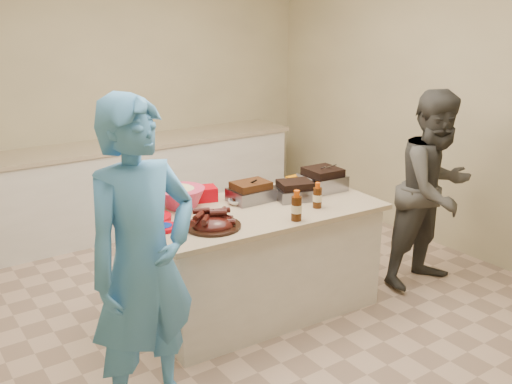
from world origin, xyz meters
TOP-DOWN VIEW (x-y plane):
  - room at (0.00, 0.00)m, footprint 4.50×5.00m
  - back_counter at (0.00, 2.20)m, footprint 3.60×0.64m
  - island at (0.11, 0.05)m, footprint 1.75×0.99m
  - rib_platter at (-0.36, -0.10)m, footprint 0.43×0.43m
  - pulled_pork_tray at (0.14, 0.21)m, footprint 0.31×0.23m
  - brisket_tray at (0.44, 0.06)m, footprint 0.34×0.31m
  - roasting_pan at (0.76, 0.13)m, footprint 0.31×0.31m
  - coleslaw_bowl at (-0.34, 0.38)m, footprint 0.36×0.36m
  - sausage_plate at (0.25, 0.38)m, footprint 0.35×0.35m
  - mac_cheese_dish at (0.72, 0.28)m, footprint 0.31×0.24m
  - bbq_bottle_a at (0.16, -0.30)m, footprint 0.07×0.07m
  - bbq_bottle_b at (0.44, -0.18)m, footprint 0.07×0.07m
  - mustard_bottle at (0.03, 0.18)m, footprint 0.04×0.04m
  - sauce_bowl at (0.01, 0.20)m, footprint 0.12×0.05m
  - plate_stack_large at (-0.63, 0.25)m, footprint 0.27×0.27m
  - plate_stack_small at (-0.64, 0.05)m, footprint 0.19×0.19m
  - plastic_cup at (-0.62, 0.45)m, footprint 0.10×0.09m
  - basket_stack at (-0.15, 0.42)m, footprint 0.24×0.20m
  - guest_gray at (1.51, -0.36)m, footprint 0.77×1.58m

SIDE VIEW (x-z plane):
  - room at x=0.00m, z-range -1.35..1.35m
  - island at x=0.11m, z-range -0.40..0.40m
  - guest_gray at x=1.51m, z-range -0.30..0.30m
  - back_counter at x=0.00m, z-range 0.00..0.90m
  - rib_platter at x=-0.36m, z-range 0.73..0.88m
  - pulled_pork_tray at x=0.14m, z-range 0.76..0.85m
  - brisket_tray at x=0.44m, z-range 0.76..0.85m
  - roasting_pan at x=0.76m, z-range 0.75..0.86m
  - coleslaw_bowl at x=-0.34m, z-range 0.69..0.92m
  - sausage_plate at x=0.25m, z-range 0.78..0.83m
  - mac_cheese_dish at x=0.72m, z-range 0.77..0.85m
  - bbq_bottle_a at x=0.16m, z-range 0.70..0.91m
  - bbq_bottle_b at x=0.44m, z-range 0.71..0.90m
  - mustard_bottle at x=0.03m, z-range 0.75..0.86m
  - sauce_bowl at x=0.01m, z-range 0.74..0.87m
  - plate_stack_large at x=-0.63m, z-range 0.79..0.82m
  - plate_stack_small at x=-0.64m, z-range 0.79..0.82m
  - plastic_cup at x=-0.62m, z-range 0.76..0.85m
  - basket_stack at x=-0.15m, z-range 0.75..0.86m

